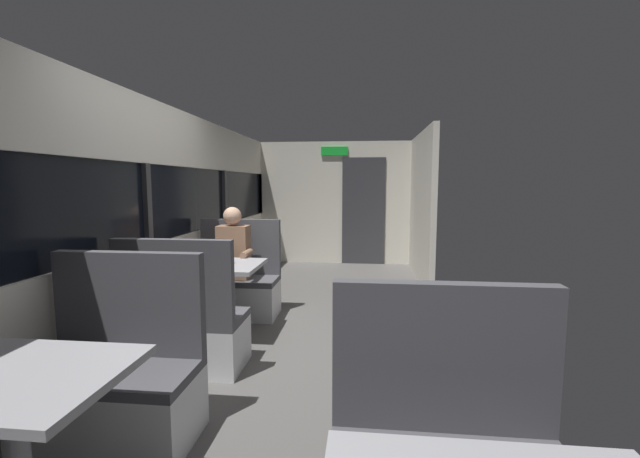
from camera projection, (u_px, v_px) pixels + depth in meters
name	position (u px, v px, depth m)	size (l,w,h in m)	color
ground_plane	(302.00, 351.00, 3.73)	(3.30, 9.20, 0.02)	#514F4C
carriage_window_panel_left	(146.00, 228.00, 3.76)	(0.09, 8.48, 2.30)	beige
carriage_end_bulkhead	(338.00, 204.00, 7.74)	(2.90, 0.11, 2.30)	beige
carriage_aisle_panel_right	(421.00, 207.00, 6.42)	(0.08, 2.40, 2.30)	beige
dining_table_near_window	(12.00, 396.00, 1.69)	(0.90, 0.70, 0.74)	#9E9EA3
bench_near_window_facing_entry	(117.00, 385.00, 2.42)	(0.95, 0.50, 1.10)	silver
dining_table_mid_window	(214.00, 274.00, 3.98)	(0.90, 0.70, 0.74)	#9E9EA3
bench_mid_window_facing_end	(184.00, 330.00, 3.32)	(0.95, 0.50, 1.10)	silver
bench_mid_window_facing_entry	(237.00, 287.00, 4.71)	(0.95, 0.50, 1.10)	silver
seated_passenger	(235.00, 271.00, 4.61)	(0.47, 0.55, 1.26)	#26262D
coffee_cup_primary	(229.00, 259.00, 3.96)	(0.07, 0.07, 0.09)	#B23333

